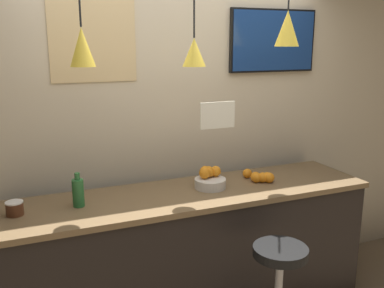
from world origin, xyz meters
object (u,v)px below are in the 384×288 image
at_px(fruit_bowl, 209,179).
at_px(mounted_tv, 273,41).
at_px(spread_jar, 15,208).
at_px(juice_bottle, 78,192).
at_px(bar_stool, 279,288).

height_order(fruit_bowl, mounted_tv, mounted_tv).
relative_size(fruit_bowl, spread_jar, 2.15).
distance_m(juice_bottle, spread_jar, 0.39).
bearing_deg(bar_stool, mounted_tv, 61.88).
xyz_separation_m(fruit_bowl, juice_bottle, (-0.94, -0.02, 0.03)).
distance_m(bar_stool, mounted_tv, 1.92).
bearing_deg(juice_bottle, spread_jar, 180.00).
distance_m(bar_stool, spread_jar, 1.73).
bearing_deg(juice_bottle, bar_stool, -29.88).
distance_m(bar_stool, juice_bottle, 1.43).
bearing_deg(mounted_tv, juice_bottle, -167.66).
height_order(bar_stool, juice_bottle, juice_bottle).
relative_size(juice_bottle, mounted_tv, 0.29).
bearing_deg(fruit_bowl, spread_jar, -179.32).
height_order(juice_bottle, spread_jar, juice_bottle).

